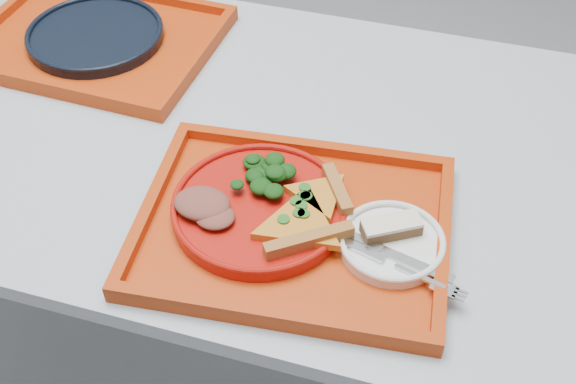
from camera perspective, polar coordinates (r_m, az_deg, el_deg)
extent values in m
plane|color=gray|center=(1.85, -7.48, -12.27)|extent=(10.00, 10.00, 0.00)
cube|color=#98A0AB|center=(1.29, -10.53, 5.45)|extent=(1.60, 0.80, 0.03)
cylinder|color=gray|center=(1.69, 18.84, -2.29)|extent=(0.05, 0.05, 0.72)
cube|color=#B03009|center=(1.06, 0.43, -2.92)|extent=(0.48, 0.39, 0.01)
cube|color=#B03009|center=(1.48, -14.86, 11.36)|extent=(0.46, 0.37, 0.01)
cylinder|color=#AB130B|center=(1.07, -2.25, -1.37)|extent=(0.26, 0.26, 0.02)
cylinder|color=white|center=(1.04, 8.18, -4.12)|extent=(0.15, 0.15, 0.01)
cylinder|color=black|center=(1.47, -14.97, 11.81)|extent=(0.26, 0.26, 0.02)
ellipsoid|color=black|center=(1.08, -2.18, 1.45)|extent=(0.08, 0.07, 0.04)
ellipsoid|color=brown|center=(1.05, -6.81, -0.91)|extent=(0.08, 0.07, 0.03)
cube|color=#522F1B|center=(1.03, 8.14, -2.88)|extent=(0.09, 0.07, 0.02)
cube|color=beige|center=(1.03, 8.21, -2.44)|extent=(0.09, 0.07, 0.01)
cube|color=silver|center=(1.01, 8.16, -4.80)|extent=(0.18, 0.06, 0.01)
cube|color=silver|center=(1.00, 8.35, -5.67)|extent=(0.18, 0.07, 0.01)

